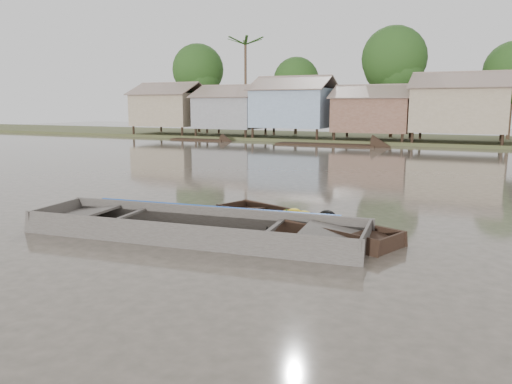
% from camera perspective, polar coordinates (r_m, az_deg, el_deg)
% --- Properties ---
extents(ground, '(120.00, 120.00, 0.00)m').
position_cam_1_polar(ground, '(11.91, 1.91, -4.66)').
color(ground, '#464136').
rests_on(ground, ground).
extents(riverbank, '(120.00, 12.47, 10.22)m').
position_cam_1_polar(riverbank, '(42.51, 23.15, 9.29)').
color(riverbank, '#384723').
rests_on(riverbank, ground).
extents(banana_boat, '(5.18, 2.98, 0.71)m').
position_cam_1_polar(banana_boat, '(12.18, 4.97, -3.74)').
color(banana_boat, black).
rests_on(banana_boat, ground).
extents(viewer_boat, '(8.13, 2.87, 0.64)m').
position_cam_1_polar(viewer_boat, '(11.67, -6.93, -4.67)').
color(viewer_boat, '#3C3733').
rests_on(viewer_boat, ground).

